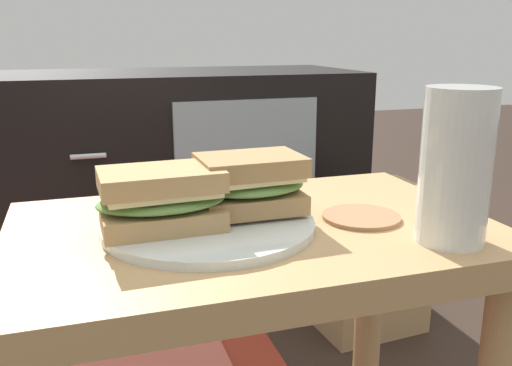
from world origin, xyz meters
TOP-DOWN VIEW (x-y plane):
  - side_table at (0.00, 0.00)m, footprint 0.56×0.36m
  - tv_cabinet at (0.09, 0.95)m, footprint 0.96×0.46m
  - plate at (-0.05, 0.00)m, footprint 0.24×0.24m
  - sandwich_front at (-0.11, -0.01)m, footprint 0.14×0.09m
  - sandwich_back at (-0.00, 0.01)m, footprint 0.13×0.09m
  - beer_glass at (0.18, -0.12)m, footprint 0.07×0.07m
  - coaster at (0.13, -0.02)m, footprint 0.09×0.09m
  - paper_bag at (0.44, 0.48)m, footprint 0.25×0.19m

SIDE VIEW (x-z plane):
  - paper_bag at x=0.44m, z-range 0.00..0.34m
  - tv_cabinet at x=0.09m, z-range 0.00..0.58m
  - side_table at x=0.00m, z-range 0.14..0.60m
  - coaster at x=0.13m, z-range 0.46..0.47m
  - plate at x=-0.05m, z-range 0.46..0.47m
  - sandwich_front at x=-0.11m, z-range 0.47..0.54m
  - sandwich_back at x=0.00m, z-range 0.47..0.54m
  - beer_glass at x=0.18m, z-range 0.46..0.62m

